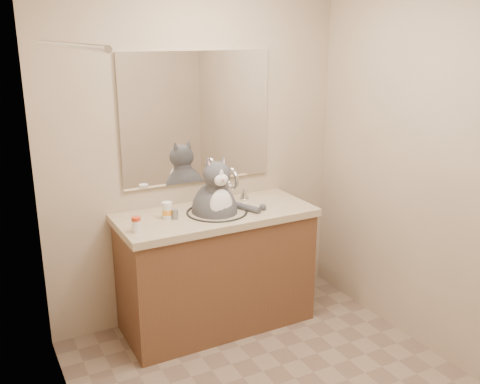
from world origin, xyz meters
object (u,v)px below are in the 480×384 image
(cat, at_px, (216,207))
(pill_bottle_redcap, at_px, (136,224))
(pill_bottle_orange, at_px, (167,211))
(grey_canister, at_px, (175,214))

(cat, bearing_deg, pill_bottle_redcap, -167.05)
(pill_bottle_orange, xyz_separation_m, grey_canister, (0.04, -0.03, -0.02))
(cat, height_order, pill_bottle_orange, cat)
(cat, relative_size, pill_bottle_redcap, 6.37)
(pill_bottle_orange, bearing_deg, cat, -6.09)
(pill_bottle_redcap, bearing_deg, cat, 10.36)
(pill_bottle_redcap, xyz_separation_m, pill_bottle_orange, (0.25, 0.14, 0.01))
(cat, height_order, pill_bottle_redcap, cat)
(cat, xyz_separation_m, grey_canister, (-0.29, 0.00, -0.00))
(pill_bottle_redcap, height_order, grey_canister, pill_bottle_redcap)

